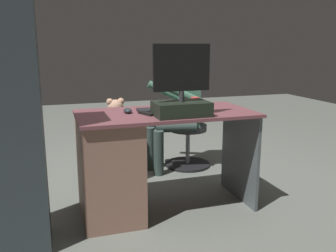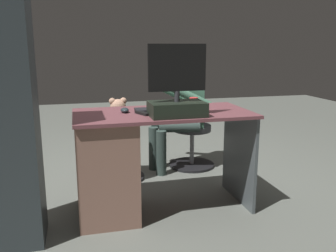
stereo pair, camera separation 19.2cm
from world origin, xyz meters
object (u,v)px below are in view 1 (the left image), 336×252
(cup, at_px, (195,103))
(tv_remote, at_px, (147,113))
(desk, at_px, (122,162))
(visitor_chair, at_px, (188,142))
(monitor, at_px, (181,98))
(person, at_px, (181,105))
(keyboard, at_px, (165,109))
(computer_mouse, at_px, (128,111))
(office_chair_teddy, at_px, (117,153))
(teddy_bear, at_px, (116,118))

(cup, relative_size, tv_remote, 0.58)
(desk, distance_m, visitor_chair, 1.25)
(monitor, height_order, tv_remote, monitor)
(tv_remote, bearing_deg, person, -144.54)
(monitor, distance_m, keyboard, 0.26)
(tv_remote, height_order, person, person)
(computer_mouse, xyz_separation_m, office_chair_teddy, (-0.03, -0.67, -0.52))
(keyboard, xyz_separation_m, office_chair_teddy, (0.27, -0.66, -0.51))
(tv_remote, bearing_deg, desk, -40.51)
(keyboard, relative_size, teddy_bear, 1.25)
(office_chair_teddy, bearing_deg, person, -166.87)
(desk, xyz_separation_m, cup, (-0.61, -0.08, 0.40))
(tv_remote, distance_m, visitor_chair, 1.28)
(computer_mouse, distance_m, office_chair_teddy, 0.84)
(cup, relative_size, teddy_bear, 0.26)
(tv_remote, height_order, visitor_chair, tv_remote)
(monitor, height_order, cup, monitor)
(computer_mouse, relative_size, cup, 1.11)
(desk, xyz_separation_m, tv_remote, (-0.18, 0.06, 0.36))
(desk, distance_m, keyboard, 0.51)
(office_chair_teddy, distance_m, teddy_bear, 0.33)
(teddy_bear, bearing_deg, visitor_chair, -167.71)
(office_chair_teddy, height_order, teddy_bear, teddy_bear)
(teddy_bear, bearing_deg, computer_mouse, 87.79)
(keyboard, height_order, person, person)
(desk, bearing_deg, person, -131.60)
(keyboard, xyz_separation_m, visitor_chair, (-0.51, -0.84, -0.51))
(cup, distance_m, office_chair_teddy, 0.98)
(monitor, relative_size, person, 0.44)
(keyboard, distance_m, person, 0.92)
(keyboard, distance_m, office_chair_teddy, 0.87)
(keyboard, xyz_separation_m, teddy_bear, (0.27, -0.67, -0.18))
(desk, bearing_deg, computer_mouse, -144.84)
(office_chair_teddy, relative_size, visitor_chair, 0.98)
(keyboard, height_order, tv_remote, keyboard)
(monitor, distance_m, person, 1.13)
(cup, bearing_deg, tv_remote, 18.36)
(visitor_chair, bearing_deg, monitor, 66.50)
(visitor_chair, bearing_deg, person, 13.13)
(office_chair_teddy, relative_size, person, 0.41)
(cup, relative_size, visitor_chair, 0.18)
(keyboard, height_order, teddy_bear, keyboard)
(computer_mouse, bearing_deg, monitor, 146.94)
(desk, bearing_deg, cup, -172.24)
(keyboard, relative_size, computer_mouse, 4.38)
(tv_remote, relative_size, person, 0.13)
(tv_remote, distance_m, office_chair_teddy, 0.93)
(cup, bearing_deg, monitor, 51.15)
(computer_mouse, distance_m, tv_remote, 0.15)
(tv_remote, xyz_separation_m, visitor_chair, (-0.69, -0.95, -0.51))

